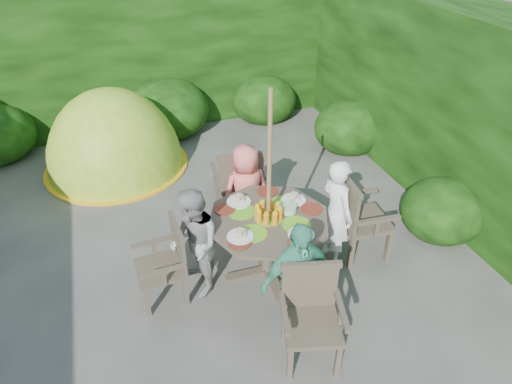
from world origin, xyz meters
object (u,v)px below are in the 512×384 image
object	(u,v)px
patio_table	(269,227)
garden_chair_left	(167,262)
parasol_pole	(269,192)
garden_chair_right	(358,216)
child_left	(195,244)
child_front	(297,279)
child_right	(336,213)
garden_chair_front	(311,313)
dome_tent	(118,167)
child_back	(246,191)
garden_chair_back	(239,183)

from	to	relation	value
patio_table	garden_chair_left	size ratio (longest dim) A/B	1.56
parasol_pole	garden_chair_right	distance (m)	1.23
child_left	child_front	size ratio (longest dim) A/B	0.99
patio_table	child_right	bearing A→B (deg)	-1.01
child_right	child_left	distance (m)	1.60
garden_chair_front	child_left	distance (m)	1.38
patio_table	dome_tent	xyz separation A→B (m)	(-1.42, 2.99, -0.65)
child_back	garden_chair_right	bearing A→B (deg)	138.62
garden_chair_back	parasol_pole	bearing A→B (deg)	94.34
child_back	child_front	bearing A→B (deg)	84.69
garden_chair_right	child_left	xyz separation A→B (m)	(-1.89, 0.02, 0.09)
garden_chair_right	child_back	xyz separation A→B (m)	(-1.08, 0.81, 0.07)
parasol_pole	garden_chair_left	bearing A→B (deg)	178.76
dome_tent	garden_chair_front	bearing A→B (deg)	-86.72
garden_chair_back	garden_chair_front	distance (m)	2.19
parasol_pole	child_back	bearing A→B (deg)	89.07
child_back	dome_tent	size ratio (longest dim) A/B	0.48
parasol_pole	patio_table	bearing A→B (deg)	11.87
garden_chair_back	child_right	bearing A→B (deg)	130.50
parasol_pole	dome_tent	size ratio (longest dim) A/B	0.87
garden_chair_front	child_back	world-z (taller)	child_back
garden_chair_right	child_left	world-z (taller)	child_left
child_front	child_left	bearing A→B (deg)	126.69
parasol_pole	garden_chair_front	size ratio (longest dim) A/B	2.39
garden_chair_front	dome_tent	distance (m)	4.35
child_right	child_front	xyz separation A→B (m)	(-0.81, -0.79, -0.02)
garden_chair_right	child_front	xyz separation A→B (m)	(-1.10, -0.79, 0.10)
patio_table	child_right	distance (m)	0.80
garden_chair_right	dome_tent	bearing A→B (deg)	44.49
garden_chair_back	child_back	bearing A→B (deg)	95.26
child_right	child_left	size ratio (longest dim) A/B	1.05
patio_table	garden_chair_right	distance (m)	1.09
garden_chair_left	garden_chair_back	distance (m)	1.54
parasol_pole	dome_tent	bearing A→B (deg)	115.28
garden_chair_left	patio_table	bearing A→B (deg)	85.39
garden_chair_right	garden_chair_left	size ratio (longest dim) A/B	1.16
parasol_pole	child_front	distance (m)	0.93
child_left	dome_tent	distance (m)	3.10
child_left	child_front	world-z (taller)	child_front
parasol_pole	garden_chair_back	distance (m)	1.22
patio_table	dome_tent	bearing A→B (deg)	115.36
child_front	garden_chair_left	bearing A→B (deg)	135.54
garden_chair_left	dome_tent	world-z (taller)	dome_tent
patio_table	garden_chair_left	bearing A→B (deg)	178.82
garden_chair_front	patio_table	bearing A→B (deg)	104.94
patio_table	garden_chair_front	xyz separation A→B (m)	(-0.00, -1.10, -0.16)
garden_chair_front	child_back	bearing A→B (deg)	104.74
patio_table	child_back	distance (m)	0.80
parasol_pole	child_left	world-z (taller)	parasol_pole
garden_chair_left	garden_chair_back	size ratio (longest dim) A/B	0.86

